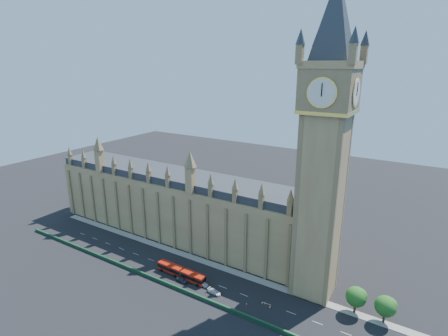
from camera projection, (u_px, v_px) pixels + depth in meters
The scene contains 15 objects.
ground at pixel (194, 276), 122.08m from camera, with size 400.00×400.00×0.00m, color black.
palace_westminster at pixel (176, 204), 148.60m from camera, with size 120.00×20.00×28.00m.
elizabeth_tower at pixel (326, 125), 98.80m from camera, with size 20.59×20.59×105.00m.
bridge_parapet at pixel (177, 288), 114.56m from camera, with size 160.00×0.60×1.20m, color #1E4C2D.
kerb_north at pixel (209, 263), 129.81m from camera, with size 160.00×3.00×0.16m, color gray.
tree_east_near at pixel (357, 296), 102.49m from camera, with size 6.00×6.00×8.50m.
tree_east_far at pixel (387, 306), 98.47m from camera, with size 6.00×6.00×8.50m.
red_bus at pixel (181, 273), 121.04m from camera, with size 19.52×3.62×3.31m.
car_grey at pixel (182, 280), 118.69m from camera, with size 1.80×4.48×1.53m, color #3D3E44.
car_silver at pixel (202, 284), 116.54m from camera, with size 1.44×4.14×1.36m, color #9B9DA2.
car_white at pixel (214, 292), 112.55m from camera, with size 1.94×4.76×1.38m, color silver.
cone_a at pixel (262, 303), 107.80m from camera, with size 0.56×0.56×0.68m.
cone_b at pixel (247, 304), 107.27m from camera, with size 0.43×0.43×0.65m.
cone_c at pixel (265, 303), 107.61m from camera, with size 0.50×0.50×0.74m.
cone_d at pixel (270, 307), 105.85m from camera, with size 0.51×0.51×0.77m.
Camera 1 is at (64.64, -84.83, 71.21)m, focal length 28.00 mm.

